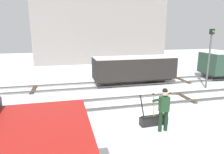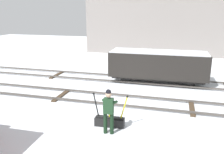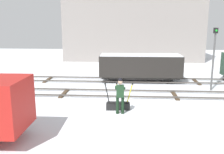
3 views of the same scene
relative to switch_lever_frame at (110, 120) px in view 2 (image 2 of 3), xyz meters
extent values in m
plane|color=silver|center=(-0.08, 2.75, -0.25)|extent=(60.00, 60.00, 0.00)
cube|color=#4C4742|center=(-0.08, 2.03, -0.12)|extent=(44.00, 0.07, 0.10)
cube|color=#4C4742|center=(-0.08, 3.47, -0.12)|extent=(44.00, 0.07, 0.10)
cube|color=#423323|center=(-3.60, 2.75, -0.21)|extent=(0.24, 1.94, 0.08)
cube|color=#423323|center=(3.44, 2.75, -0.21)|extent=(0.24, 1.94, 0.08)
cube|color=#4C4742|center=(-0.08, 5.96, -0.12)|extent=(44.00, 0.07, 0.10)
cube|color=#4C4742|center=(-0.08, 7.40, -0.12)|extent=(44.00, 0.07, 0.10)
cube|color=#423323|center=(-5.94, 6.68, -0.21)|extent=(0.24, 1.94, 0.08)
cube|color=black|center=(0.00, 0.00, -0.07)|extent=(1.26, 0.42, 0.36)
cube|color=black|center=(0.00, 0.00, 0.14)|extent=(1.12, 0.25, 0.06)
cylinder|color=black|center=(-0.57, -0.03, 0.63)|extent=(0.26, 0.07, 1.04)
sphere|color=black|center=(-0.67, -0.03, 1.14)|extent=(0.09, 0.09, 0.09)
cylinder|color=yellow|center=(-0.04, 0.00, 0.64)|extent=(0.14, 0.06, 1.05)
sphere|color=black|center=(-0.08, 0.00, 1.16)|extent=(0.09, 0.09, 0.09)
cylinder|color=yellow|center=(0.60, 0.03, 0.62)|extent=(0.33, 0.07, 1.03)
sphere|color=black|center=(0.73, 0.03, 1.13)|extent=(0.09, 0.09, 0.09)
cylinder|color=black|center=(0.00, -0.61, 0.18)|extent=(0.15, 0.15, 0.86)
cylinder|color=black|center=(0.26, -0.60, 0.18)|extent=(0.15, 0.15, 0.86)
cube|color=#1E3D23|center=(0.13, -0.60, 0.92)|extent=(0.39, 0.26, 0.61)
sphere|color=tan|center=(0.13, -0.60, 1.38)|extent=(0.23, 0.23, 0.23)
sphere|color=black|center=(0.13, -0.60, 1.47)|extent=(0.21, 0.21, 0.21)
cylinder|color=#1E3D23|center=(-0.09, -0.35, 1.02)|extent=(0.14, 0.57, 0.34)
cylinder|color=#1E3D23|center=(0.32, -0.32, 0.98)|extent=(0.14, 0.58, 0.28)
cube|color=gray|center=(1.00, 19.60, 3.94)|extent=(16.74, 5.63, 8.38)
cube|color=#2D2B28|center=(1.43, 6.68, 0.15)|extent=(5.94, 1.27, 0.20)
cube|color=black|center=(1.43, 6.68, 1.04)|extent=(6.26, 2.08, 1.57)
cube|color=silver|center=(1.43, 6.68, 1.85)|extent=(6.13, 2.00, 0.06)
cylinder|color=black|center=(-0.59, 6.10, 0.10)|extent=(0.70, 0.11, 0.70)
cylinder|color=black|center=(-0.60, 7.21, 0.10)|extent=(0.70, 0.11, 0.70)
cylinder|color=black|center=(3.46, 6.15, 0.10)|extent=(0.70, 0.11, 0.70)
cylinder|color=black|center=(3.45, 7.25, 0.10)|extent=(0.70, 0.11, 0.70)
camera|label=1|loc=(-3.59, -7.25, 3.74)|focal=31.23mm
camera|label=2|loc=(2.41, -8.64, 4.43)|focal=37.81mm
camera|label=3|loc=(0.51, -12.39, 4.11)|focal=39.79mm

